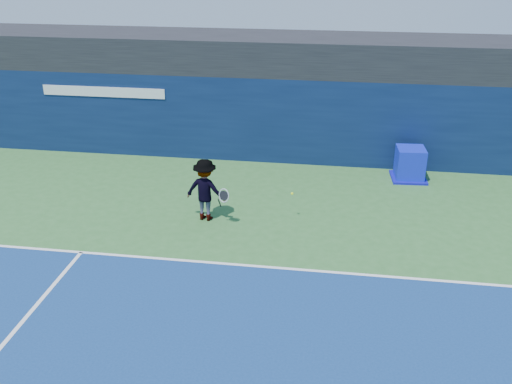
% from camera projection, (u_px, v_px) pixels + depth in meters
% --- Properties ---
extents(ground, '(80.00, 80.00, 0.00)m').
position_uv_depth(ground, '(258.00, 348.00, 11.18)').
color(ground, '#326A2F').
rests_on(ground, ground).
extents(baseline, '(24.00, 0.10, 0.01)m').
position_uv_depth(baseline, '(275.00, 268.00, 13.88)').
color(baseline, white).
rests_on(baseline, ground).
extents(stadium_band, '(36.00, 3.00, 1.20)m').
position_uv_depth(stadium_band, '(305.00, 54.00, 20.07)').
color(stadium_band, black).
rests_on(stadium_band, back_wall_assembly).
extents(back_wall_assembly, '(36.00, 1.03, 3.00)m').
position_uv_depth(back_wall_assembly, '(301.00, 119.00, 20.03)').
color(back_wall_assembly, '#0B1B3E').
rests_on(back_wall_assembly, ground).
extents(equipment_cart, '(1.19, 1.19, 1.07)m').
position_uv_depth(equipment_cart, '(410.00, 165.00, 18.80)').
color(equipment_cart, '#0E1BC5').
rests_on(equipment_cart, ground).
extents(tennis_player, '(1.39, 0.86, 1.80)m').
position_uv_depth(tennis_player, '(205.00, 190.00, 15.94)').
color(tennis_player, silver).
rests_on(tennis_player, ground).
extents(tennis_ball, '(0.07, 0.07, 0.07)m').
position_uv_depth(tennis_ball, '(292.00, 194.00, 16.05)').
color(tennis_ball, '#D5EE1A').
rests_on(tennis_ball, ground).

